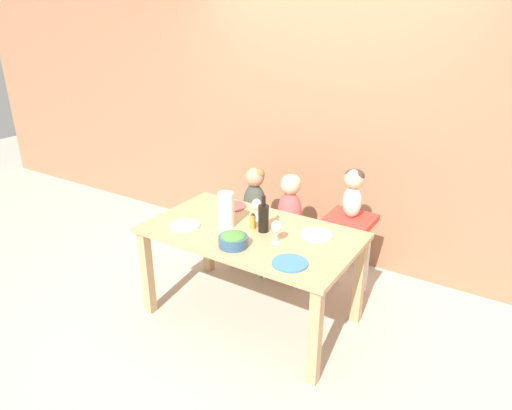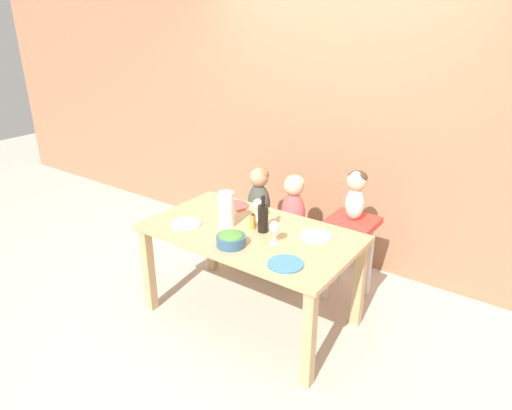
# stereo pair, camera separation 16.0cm
# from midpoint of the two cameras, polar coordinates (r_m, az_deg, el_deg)

# --- Properties ---
(ground_plane) EXTENTS (14.00, 14.00, 0.00)m
(ground_plane) POSITION_cam_midpoint_polar(r_m,az_deg,el_deg) (3.70, 0.67, -13.63)
(ground_plane) COLOR #BCB2A3
(wall_back) EXTENTS (10.00, 0.06, 2.70)m
(wall_back) POSITION_cam_midpoint_polar(r_m,az_deg,el_deg) (4.18, 10.96, 10.72)
(wall_back) COLOR #9E6B4C
(wall_back) RESTS_ON ground_plane
(dining_table) EXTENTS (1.54, 0.88, 0.74)m
(dining_table) POSITION_cam_midpoint_polar(r_m,az_deg,el_deg) (3.36, 0.72, -4.80)
(dining_table) COLOR tan
(dining_table) RESTS_ON ground_plane
(chair_far_left) EXTENTS (0.43, 0.40, 0.44)m
(chair_far_left) POSITION_cam_midpoint_polar(r_m,az_deg,el_deg) (4.18, 1.45, -3.03)
(chair_far_left) COLOR silver
(chair_far_left) RESTS_ON ground_plane
(chair_far_center) EXTENTS (0.43, 0.40, 0.44)m
(chair_far_center) POSITION_cam_midpoint_polar(r_m,az_deg,el_deg) (4.01, 5.68, -4.30)
(chair_far_center) COLOR silver
(chair_far_center) RESTS_ON ground_plane
(chair_right_highchair) EXTENTS (0.37, 0.34, 0.72)m
(chair_right_highchair) POSITION_cam_midpoint_polar(r_m,az_deg,el_deg) (3.72, 13.08, -3.87)
(chair_right_highchair) COLOR silver
(chair_right_highchair) RESTS_ON ground_plane
(person_child_left) EXTENTS (0.21, 0.18, 0.52)m
(person_child_left) POSITION_cam_midpoint_polar(r_m,az_deg,el_deg) (4.04, 1.51, 1.46)
(person_child_left) COLOR #3D4238
(person_child_left) RESTS_ON chair_far_left
(person_child_center) EXTENTS (0.21, 0.18, 0.52)m
(person_child_center) POSITION_cam_midpoint_polar(r_m,az_deg,el_deg) (3.86, 5.89, 0.35)
(person_child_center) COLOR #C64C4C
(person_child_center) RESTS_ON chair_far_center
(person_baby_right) EXTENTS (0.15, 0.16, 0.39)m
(person_baby_right) POSITION_cam_midpoint_polar(r_m,az_deg,el_deg) (3.57, 13.65, 1.80)
(person_baby_right) COLOR beige
(person_baby_right) RESTS_ON chair_right_highchair
(wine_bottle) EXTENTS (0.08, 0.08, 0.27)m
(wine_bottle) POSITION_cam_midpoint_polar(r_m,az_deg,el_deg) (3.26, 2.29, -1.61)
(wine_bottle) COLOR black
(wine_bottle) RESTS_ON dining_table
(paper_towel_roll) EXTENTS (0.12, 0.12, 0.27)m
(paper_towel_roll) POSITION_cam_midpoint_polar(r_m,az_deg,el_deg) (3.33, -2.38, -0.56)
(paper_towel_roll) COLOR white
(paper_towel_roll) RESTS_ON dining_table
(wine_glass_near) EXTENTS (0.07, 0.07, 0.17)m
(wine_glass_near) POSITION_cam_midpoint_polar(r_m,az_deg,el_deg) (3.08, 3.79, -2.86)
(wine_glass_near) COLOR white
(wine_glass_near) RESTS_ON dining_table
(wine_glass_far) EXTENTS (0.07, 0.07, 0.17)m
(wine_glass_far) POSITION_cam_midpoint_polar(r_m,az_deg,el_deg) (3.44, 1.51, -0.00)
(wine_glass_far) COLOR white
(wine_glass_far) RESTS_ON dining_table
(salad_bowl_large) EXTENTS (0.20, 0.20, 0.10)m
(salad_bowl_large) POSITION_cam_midpoint_polar(r_m,az_deg,el_deg) (3.09, -1.65, -4.29)
(salad_bowl_large) COLOR #335675
(salad_bowl_large) RESTS_ON dining_table
(dinner_plate_front_left) EXTENTS (0.23, 0.23, 0.01)m
(dinner_plate_front_left) POSITION_cam_midpoint_polar(r_m,az_deg,el_deg) (3.43, -7.47, -2.33)
(dinner_plate_front_left) COLOR silver
(dinner_plate_front_left) RESTS_ON dining_table
(dinner_plate_back_left) EXTENTS (0.23, 0.23, 0.01)m
(dinner_plate_back_left) POSITION_cam_midpoint_polar(r_m,az_deg,el_deg) (3.72, -1.50, -0.10)
(dinner_plate_back_left) COLOR #D14C47
(dinner_plate_back_left) RESTS_ON dining_table
(dinner_plate_back_right) EXTENTS (0.23, 0.23, 0.01)m
(dinner_plate_back_right) POSITION_cam_midpoint_polar(r_m,az_deg,el_deg) (3.26, 8.88, -3.86)
(dinner_plate_back_right) COLOR silver
(dinner_plate_back_right) RESTS_ON dining_table
(dinner_plate_front_right) EXTENTS (0.23, 0.23, 0.01)m
(dinner_plate_front_right) POSITION_cam_midpoint_polar(r_m,az_deg,el_deg) (2.89, 5.31, -7.36)
(dinner_plate_front_right) COLOR teal
(dinner_plate_front_right) RESTS_ON dining_table
(condiment_bottle_hot_sauce) EXTENTS (0.04, 0.04, 0.13)m
(condiment_bottle_hot_sauce) POSITION_cam_midpoint_polar(r_m,az_deg,el_deg) (3.32, 0.98, -2.00)
(condiment_bottle_hot_sauce) COLOR #BC8E33
(condiment_bottle_hot_sauce) RESTS_ON dining_table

